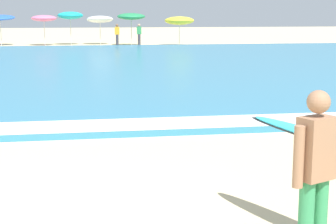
# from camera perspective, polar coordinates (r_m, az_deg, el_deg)

# --- Properties ---
(sea) EXTENTS (120.00, 28.00, 0.14)m
(sea) POSITION_cam_1_polar(r_m,az_deg,el_deg) (24.56, -10.98, 4.71)
(sea) COLOR teal
(sea) RESTS_ON ground
(surf_foam) EXTENTS (120.00, 1.20, 0.01)m
(surf_foam) POSITION_cam_1_polar(r_m,az_deg,el_deg) (11.30, -12.85, -1.54)
(surf_foam) COLOR white
(surf_foam) RESTS_ON sea
(surfer_with_board) EXTENTS (1.47, 2.80, 1.73)m
(surfer_with_board) POSITION_cam_1_polar(r_m,az_deg,el_deg) (5.53, 16.97, -4.71)
(surfer_with_board) COLOR #338E56
(surfer_with_board) RESTS_ON ground
(beach_umbrella_3) EXTENTS (2.12, 2.14, 2.29)m
(beach_umbrella_3) POSITION_cam_1_polar(r_m,az_deg,el_deg) (41.98, -17.11, 9.39)
(beach_umbrella_3) COLOR beige
(beach_umbrella_3) RESTS_ON ground
(beach_umbrella_4) EXTENTS (1.82, 1.82, 2.20)m
(beach_umbrella_4) POSITION_cam_1_polar(r_m,az_deg,el_deg) (40.96, -12.82, 9.51)
(beach_umbrella_4) COLOR beige
(beach_umbrella_4) RESTS_ON ground
(beach_umbrella_5) EXTENTS (1.87, 1.87, 2.44)m
(beach_umbrella_5) POSITION_cam_1_polar(r_m,az_deg,el_deg) (41.53, -10.16, 9.88)
(beach_umbrella_5) COLOR beige
(beach_umbrella_5) RESTS_ON ground
(beach_umbrella_6) EXTENTS (1.97, 2.01, 2.20)m
(beach_umbrella_6) POSITION_cam_1_polar(r_m,az_deg,el_deg) (41.70, -7.11, 9.57)
(beach_umbrella_6) COLOR beige
(beach_umbrella_6) RESTS_ON ground
(beach_umbrella_7) EXTENTS (2.02, 2.04, 2.38)m
(beach_umbrella_7) POSITION_cam_1_polar(r_m,az_deg,el_deg) (40.13, -3.86, 9.91)
(beach_umbrella_7) COLOR beige
(beach_umbrella_7) RESTS_ON ground
(beach_umbrella_8) EXTENTS (2.12, 2.13, 2.11)m
(beach_umbrella_8) POSITION_cam_1_polar(r_m,az_deg,el_deg) (39.91, 1.20, 9.50)
(beach_umbrella_8) COLOR beige
(beach_umbrella_8) RESTS_ON ground
(beachgoer_near_row_mid) EXTENTS (0.32, 0.20, 1.58)m
(beachgoer_near_row_mid) POSITION_cam_1_polar(r_m,az_deg,el_deg) (39.68, -3.03, 8.12)
(beachgoer_near_row_mid) COLOR #383842
(beachgoer_near_row_mid) RESTS_ON ground
(beachgoer_near_row_right) EXTENTS (0.32, 0.20, 1.58)m
(beachgoer_near_row_right) POSITION_cam_1_polar(r_m,az_deg,el_deg) (39.21, -5.33, 8.06)
(beachgoer_near_row_right) COLOR #383842
(beachgoer_near_row_right) RESTS_ON ground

